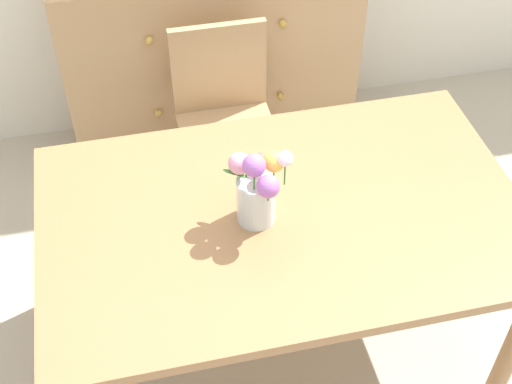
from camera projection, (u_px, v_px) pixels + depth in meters
The scene contains 5 objects.
ground_plane at pixel (278, 337), 2.87m from camera, with size 12.00×12.00×0.00m, color #B7AD99.
dining_table at pixel (282, 228), 2.41m from camera, with size 1.63×1.02×0.75m.
chair_far at pixel (225, 113), 3.10m from camera, with size 0.42×0.42×0.90m.
dresser at pixel (211, 57), 3.44m from camera, with size 1.40×0.47×1.00m.
flower_vase at pixel (257, 187), 2.22m from camera, with size 0.22×0.20×0.30m.
Camera 1 is at (-0.45, -1.57, 2.44)m, focal length 49.16 mm.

